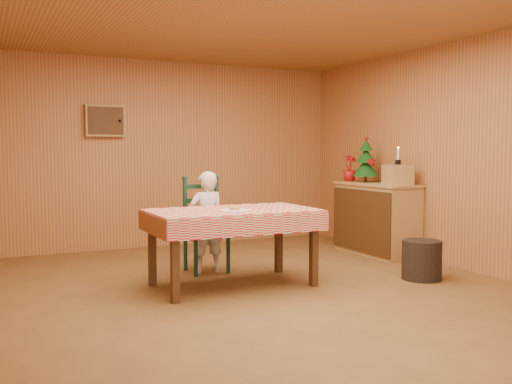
% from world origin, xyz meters
% --- Properties ---
extents(ground, '(6.00, 6.00, 0.00)m').
position_xyz_m(ground, '(0.00, 0.00, 0.00)').
color(ground, brown).
rests_on(ground, ground).
extents(cabin_walls, '(5.10, 6.05, 2.65)m').
position_xyz_m(cabin_walls, '(-0.00, 0.53, 1.83)').
color(cabin_walls, '#B37440').
rests_on(cabin_walls, ground).
extents(dining_table, '(1.66, 0.96, 0.77)m').
position_xyz_m(dining_table, '(-0.18, 0.37, 0.69)').
color(dining_table, '#462912').
rests_on(dining_table, ground).
extents(ladder_chair, '(0.44, 0.40, 1.08)m').
position_xyz_m(ladder_chair, '(-0.18, 1.16, 0.50)').
color(ladder_chair, '#10311E').
rests_on(ladder_chair, ground).
extents(seated_child, '(0.41, 0.27, 1.12)m').
position_xyz_m(seated_child, '(-0.18, 1.10, 0.56)').
color(seated_child, silver).
rests_on(seated_child, ground).
extents(napkin, '(0.32, 0.32, 0.00)m').
position_xyz_m(napkin, '(-0.18, 0.32, 0.77)').
color(napkin, white).
rests_on(napkin, dining_table).
extents(donut, '(0.12, 0.12, 0.04)m').
position_xyz_m(donut, '(-0.18, 0.32, 0.79)').
color(donut, '#CC9649').
rests_on(donut, napkin).
extents(shelf_unit, '(0.54, 1.24, 0.93)m').
position_xyz_m(shelf_unit, '(2.23, 1.18, 0.47)').
color(shelf_unit, tan).
rests_on(shelf_unit, ground).
extents(crate, '(0.36, 0.36, 0.25)m').
position_xyz_m(crate, '(2.24, 0.78, 1.06)').
color(crate, tan).
rests_on(crate, shelf_unit).
extents(christmas_tree, '(0.34, 0.34, 0.62)m').
position_xyz_m(christmas_tree, '(2.24, 1.43, 1.21)').
color(christmas_tree, '#462912').
rests_on(christmas_tree, shelf_unit).
extents(flower_arrangement, '(0.22, 0.22, 0.36)m').
position_xyz_m(flower_arrangement, '(2.19, 1.73, 1.11)').
color(flower_arrangement, '#9E0E10').
rests_on(flower_arrangement, shelf_unit).
extents(candle_set, '(0.07, 0.07, 0.22)m').
position_xyz_m(candle_set, '(2.24, 0.78, 1.24)').
color(candle_set, black).
rests_on(candle_set, crate).
extents(storage_bin, '(0.48, 0.48, 0.41)m').
position_xyz_m(storage_bin, '(1.73, -0.24, 0.21)').
color(storage_bin, black).
rests_on(storage_bin, ground).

